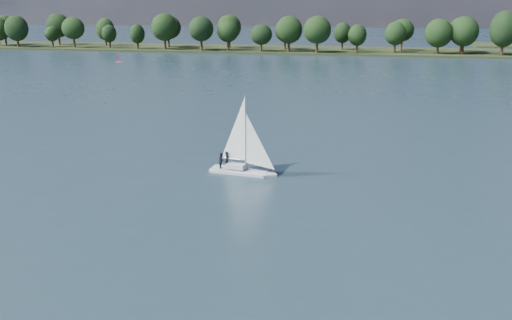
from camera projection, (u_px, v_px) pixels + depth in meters
The scene contains 5 objects.
ground at pixel (336, 93), 126.18m from camera, with size 700.00×700.00×0.00m, color #233342.
far_shore at pixel (358, 52), 231.65m from camera, with size 660.00×40.00×1.50m, color black.
sailboat at pixel (239, 151), 66.00m from camera, with size 7.59×3.06×9.71m.
dinghy_pink at pixel (119, 60), 190.89m from camera, with size 2.52×2.04×3.81m.
treeline at pixel (330, 32), 228.38m from camera, with size 562.62×74.51×17.50m.
Camera 1 is at (9.53, -26.47, 19.26)m, focal length 40.00 mm.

